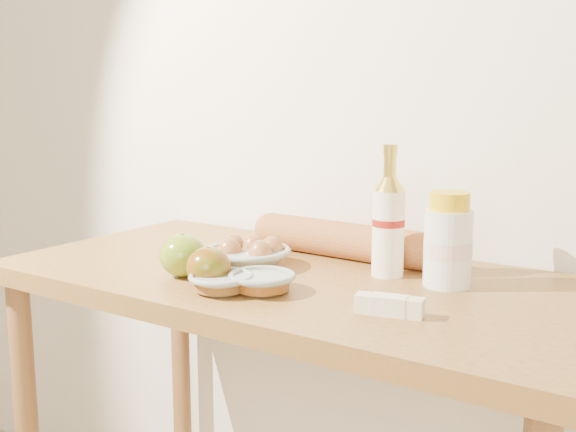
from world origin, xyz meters
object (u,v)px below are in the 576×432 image
object	(u,v)px
cream_bottle	(448,243)
egg_bowl	(249,255)
bourbon_bottle	(388,223)
baguette	(344,240)
table	(296,333)

from	to	relation	value
cream_bottle	egg_bowl	xyz separation A→B (m)	(-0.39, -0.09, -0.06)
bourbon_bottle	egg_bowl	xyz separation A→B (m)	(-0.27, -0.10, -0.08)
cream_bottle	baguette	world-z (taller)	cream_bottle
table	baguette	size ratio (longest dim) A/B	2.54
table	bourbon_bottle	bearing A→B (deg)	28.38
cream_bottle	egg_bowl	bearing A→B (deg)	-153.44
bourbon_bottle	egg_bowl	bearing A→B (deg)	-150.07
cream_bottle	bourbon_bottle	bearing A→B (deg)	-168.66
egg_bowl	baguette	bearing A→B (deg)	54.89
cream_bottle	baguette	distance (m)	0.28
bourbon_bottle	baguette	size ratio (longest dim) A/B	0.55
egg_bowl	cream_bottle	bearing A→B (deg)	13.13
table	baguette	world-z (taller)	baguette
table	baguette	distance (m)	0.23
bourbon_bottle	egg_bowl	size ratio (longest dim) A/B	1.17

